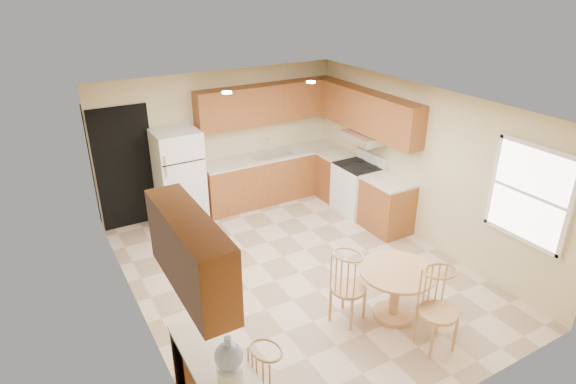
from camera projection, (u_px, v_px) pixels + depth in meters
floor at (300, 273)px, 7.07m from camera, size 5.50×5.50×0.00m
ceiling at (302, 106)px, 6.03m from camera, size 4.50×5.50×0.02m
wall_back at (222, 140)px, 8.71m from camera, size 4.50×0.02×2.50m
wall_front at (457, 306)px, 4.39m from camera, size 4.50×0.02×2.50m
wall_left at (134, 237)px, 5.53m from camera, size 0.02×5.50×2.50m
wall_right at (422, 165)px, 7.57m from camera, size 0.02×5.50×2.50m
doorway at (125, 169)px, 7.99m from camera, size 0.90×0.02×2.10m
base_cab_back at (273, 178)px, 9.22m from camera, size 2.75×0.60×0.87m
counter_back at (272, 155)px, 9.03m from camera, size 2.75×0.63×0.04m
base_cab_right_a at (337, 177)px, 9.24m from camera, size 0.60×0.59×0.87m
counter_right_a at (338, 155)px, 9.05m from camera, size 0.63×0.59×0.04m
base_cab_right_b at (387, 206)px, 8.09m from camera, size 0.60×0.80×0.87m
counter_right_b at (389, 181)px, 7.90m from camera, size 0.63×0.80×0.04m
upper_cab_back at (268, 103)px, 8.73m from camera, size 2.75×0.33×0.70m
upper_cab_right at (368, 112)px, 8.20m from camera, size 0.33×2.42×0.70m
upper_cab_left at (190, 253)px, 4.09m from camera, size 0.33×1.40×0.70m
sink at (271, 154)px, 9.01m from camera, size 0.78×0.44×0.01m
range_hood at (364, 137)px, 8.32m from camera, size 0.50×0.76×0.14m
desk_pedestal at (201, 361)px, 4.97m from camera, size 0.48×0.42×0.72m
desk_top at (213, 356)px, 4.51m from camera, size 0.50×1.20×0.04m
window at (530, 194)px, 6.00m from camera, size 0.06×1.12×1.30m
can_light_a at (227, 92)px, 6.75m from camera, size 0.14×0.14×0.02m
can_light_b at (311, 82)px, 7.39m from camera, size 0.14×0.14×0.02m
refrigerator at (179, 178)px, 8.18m from camera, size 0.74×0.72×1.67m
stove at (357, 188)px, 8.68m from camera, size 0.65×0.76×1.09m
dining_table at (396, 286)px, 6.00m from camera, size 0.94×0.94×0.70m
chair_table_a at (353, 284)px, 5.81m from camera, size 0.43×0.56×0.98m
chair_table_b at (446, 308)px, 5.37m from camera, size 0.45×0.45×1.01m
chair_desk at (274, 382)px, 4.51m from camera, size 0.39×0.50×0.87m
water_crock at (229, 364)px, 4.08m from camera, size 0.25×0.25×0.52m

